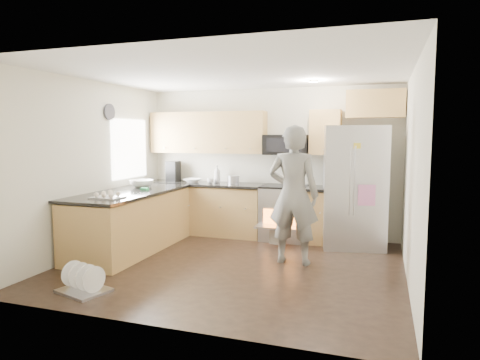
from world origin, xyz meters
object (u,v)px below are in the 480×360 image
(stove_range, at_px, (284,200))
(dish_rack, at_px, (84,284))
(person, at_px, (293,195))
(refrigerator, at_px, (354,187))

(stove_range, bearing_deg, dish_rack, -117.18)
(stove_range, distance_m, dish_rack, 3.61)
(dish_rack, bearing_deg, person, 42.37)
(refrigerator, relative_size, person, 1.00)
(stove_range, height_order, dish_rack, stove_range)
(refrigerator, height_order, dish_rack, refrigerator)
(refrigerator, xyz_separation_m, person, (-0.74, -1.17, -0.00))
(refrigerator, bearing_deg, person, -132.08)
(stove_range, distance_m, person, 1.40)
(stove_range, xyz_separation_m, refrigerator, (1.15, -0.13, 0.29))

